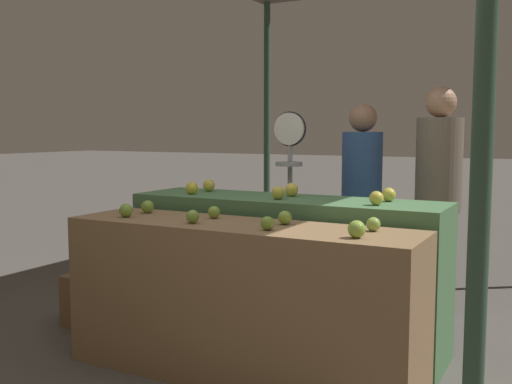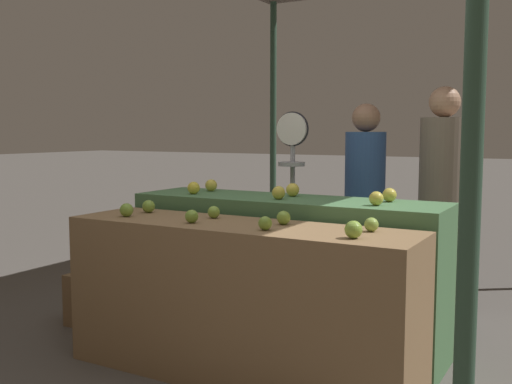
{
  "view_description": "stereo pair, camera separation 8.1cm",
  "coord_description": "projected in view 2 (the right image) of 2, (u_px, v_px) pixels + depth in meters",
  "views": [
    {
      "loc": [
        1.65,
        -2.87,
        1.4
      ],
      "look_at": [
        -0.05,
        0.3,
        1.04
      ],
      "focal_mm": 42.0,
      "sensor_mm": 36.0,
      "label": 1
    },
    {
      "loc": [
        1.73,
        -2.83,
        1.4
      ],
      "look_at": [
        -0.05,
        0.3,
        1.04
      ],
      "focal_mm": 42.0,
      "sensor_mm": 36.0,
      "label": 2
    }
  ],
  "objects": [
    {
      "name": "ground_plane",
      "position": [
        238.0,
        376.0,
        3.44
      ],
      "size": [
        60.0,
        60.0,
        0.0
      ],
      "primitive_type": "plane",
      "color": "#59544F"
    },
    {
      "name": "display_counter_front",
      "position": [
        238.0,
        301.0,
        3.4
      ],
      "size": [
        2.06,
        0.55,
        0.89
      ],
      "primitive_type": "cube",
      "color": "olive",
      "rests_on": "ground_plane"
    },
    {
      "name": "display_counter_back",
      "position": [
        286.0,
        272.0,
        3.91
      ],
      "size": [
        2.06,
        0.55,
        0.98
      ],
      "primitive_type": "cube",
      "color": "#4C7A4C",
      "rests_on": "ground_plane"
    },
    {
      "name": "apple_front_0",
      "position": [
        127.0,
        210.0,
        3.62
      ],
      "size": [
        0.08,
        0.08,
        0.08
      ],
      "primitive_type": "sphere",
      "color": "#7AA338",
      "rests_on": "display_counter_front"
    },
    {
      "name": "apple_front_1",
      "position": [
        192.0,
        216.0,
        3.37
      ],
      "size": [
        0.08,
        0.08,
        0.08
      ],
      "primitive_type": "sphere",
      "color": "#7AA338",
      "rests_on": "display_counter_front"
    },
    {
      "name": "apple_front_2",
      "position": [
        265.0,
        223.0,
        3.13
      ],
      "size": [
        0.07,
        0.07,
        0.07
      ],
      "primitive_type": "sphere",
      "color": "#7AA338",
      "rests_on": "display_counter_front"
    },
    {
      "name": "apple_front_3",
      "position": [
        354.0,
        230.0,
        2.89
      ],
      "size": [
        0.09,
        0.09,
        0.09
      ],
      "primitive_type": "sphere",
      "color": "#84AD3D",
      "rests_on": "display_counter_front"
    },
    {
      "name": "apple_front_4",
      "position": [
        149.0,
        206.0,
        3.8
      ],
      "size": [
        0.08,
        0.08,
        0.08
      ],
      "primitive_type": "sphere",
      "color": "#7AA338",
      "rests_on": "display_counter_front"
    },
    {
      "name": "apple_front_5",
      "position": [
        214.0,
        212.0,
        3.56
      ],
      "size": [
        0.07,
        0.07,
        0.07
      ],
      "primitive_type": "sphere",
      "color": "#84AD3D",
      "rests_on": "display_counter_front"
    },
    {
      "name": "apple_front_6",
      "position": [
        284.0,
        218.0,
        3.32
      ],
      "size": [
        0.08,
        0.08,
        0.08
      ],
      "primitive_type": "sphere",
      "color": "#84AD3D",
      "rests_on": "display_counter_front"
    },
    {
      "name": "apple_front_7",
      "position": [
        371.0,
        225.0,
        3.08
      ],
      "size": [
        0.07,
        0.07,
        0.07
      ],
      "primitive_type": "sphere",
      "color": "#8EB247",
      "rests_on": "display_counter_front"
    },
    {
      "name": "apple_back_0",
      "position": [
        194.0,
        188.0,
        4.09
      ],
      "size": [
        0.09,
        0.09,
        0.09
      ],
      "primitive_type": "sphere",
      "color": "gold",
      "rests_on": "display_counter_back"
    },
    {
      "name": "apple_back_1",
      "position": [
        278.0,
        193.0,
        3.77
      ],
      "size": [
        0.08,
        0.08,
        0.08
      ],
      "primitive_type": "sphere",
      "color": "gold",
      "rests_on": "display_counter_back"
    },
    {
      "name": "apple_back_2",
      "position": [
        376.0,
        198.0,
        3.45
      ],
      "size": [
        0.08,
        0.08,
        0.08
      ],
      "primitive_type": "sphere",
      "color": "gold",
      "rests_on": "display_counter_back"
    },
    {
      "name": "apple_back_3",
      "position": [
        211.0,
        185.0,
        4.28
      ],
      "size": [
        0.09,
        0.09,
        0.09
      ],
      "primitive_type": "sphere",
      "color": "gold",
      "rests_on": "display_counter_back"
    },
    {
      "name": "apple_back_4",
      "position": [
        293.0,
        190.0,
        3.94
      ],
      "size": [
        0.09,
        0.09,
        0.09
      ],
      "primitive_type": "sphere",
      "color": "yellow",
      "rests_on": "display_counter_back"
    },
    {
      "name": "apple_back_5",
      "position": [
        389.0,
        195.0,
        3.64
      ],
      "size": [
        0.09,
        0.09,
        0.09
      ],
      "primitive_type": "sphere",
      "color": "gold",
      "rests_on": "display_counter_back"
    },
    {
      "name": "produce_scale",
      "position": [
        292.0,
        170.0,
        4.44
      ],
      "size": [
        0.26,
        0.2,
        1.55
      ],
      "color": "#99999E",
      "rests_on": "ground_plane"
    },
    {
      "name": "person_vendor_at_scale",
      "position": [
        365.0,
        192.0,
        4.54
      ],
      "size": [
        0.41,
        0.41,
        1.61
      ],
      "rotation": [
        0.0,
        0.0,
        2.69
      ],
      "color": "#2D2D38",
      "rests_on": "ground_plane"
    },
    {
      "name": "person_customer_left",
      "position": [
        442.0,
        185.0,
        4.44
      ],
      "size": [
        0.45,
        0.45,
        1.73
      ],
      "rotation": [
        0.0,
        0.0,
        3.59
      ],
      "color": "#2D2D38",
      "rests_on": "ground_plane"
    },
    {
      "name": "wooden_crate_side",
      "position": [
        100.0,
        298.0,
        4.38
      ],
      "size": [
        0.38,
        0.38,
        0.38
      ],
      "primitive_type": "cube",
      "color": "brown",
      "rests_on": "ground_plane"
    }
  ]
}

